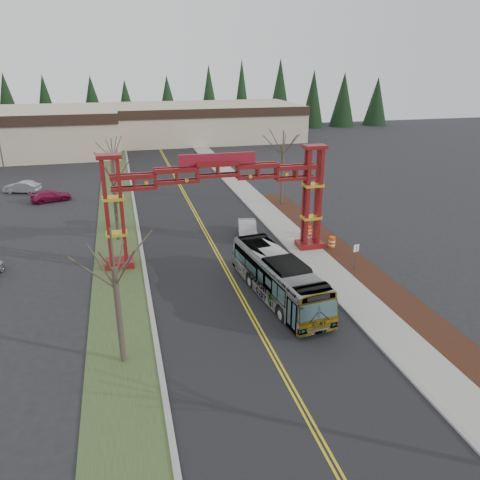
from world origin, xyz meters
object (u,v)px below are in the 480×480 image
object	(u,v)px
parked_car_mid_a	(51,196)
bare_tree_median_far	(113,157)
transit_bus	(278,277)
bare_tree_median_near	(114,268)
parked_car_far_a	(22,187)
silver_sedan	(247,229)
gateway_arch	(218,187)
bare_tree_right_far	(283,152)
barrel_north	(308,231)
bare_tree_median_mid	(113,179)
street_sign	(356,252)
barrel_mid	(314,235)
retail_building_east	(204,122)
barrel_south	(332,243)

from	to	relation	value
parked_car_mid_a	bare_tree_median_far	bearing A→B (deg)	-129.99
transit_bus	parked_car_mid_a	xyz separation A→B (m)	(-17.78, 28.92, -0.89)
parked_car_mid_a	bare_tree_median_near	distance (m)	34.89
parked_car_far_a	silver_sedan	bearing A→B (deg)	67.09
gateway_arch	silver_sedan	bearing A→B (deg)	48.85
parked_car_mid_a	bare_tree_right_far	bearing A→B (deg)	-124.14
bare_tree_median_far	bare_tree_right_far	distance (m)	18.60
bare_tree_median_far	barrel_north	world-z (taller)	bare_tree_median_far
barrel_north	bare_tree_median_mid	bearing A→B (deg)	169.12
bare_tree_median_mid	barrel_north	world-z (taller)	bare_tree_median_mid
silver_sedan	parked_car_far_a	size ratio (longest dim) A/B	1.06
bare_tree_median_mid	street_sign	xyz separation A→B (m)	(17.59, -11.30, -4.10)
gateway_arch	bare_tree_right_far	size ratio (longest dim) A/B	2.22
bare_tree_median_mid	barrel_north	size ratio (longest dim) A/B	8.05
parked_car_mid_a	barrel_north	world-z (taller)	parked_car_mid_a
parked_car_far_a	bare_tree_right_far	xyz separation A→B (m)	(29.21, -12.69, 5.17)
bare_tree_median_mid	barrel_mid	xyz separation A→B (m)	(17.13, -4.30, -5.18)
gateway_arch	bare_tree_right_far	bearing A→B (deg)	52.81
parked_car_far_a	street_sign	xyz separation A→B (m)	(28.80, -31.08, 0.83)
parked_car_far_a	bare_tree_median_mid	bearing A→B (deg)	50.56
retail_building_east	bare_tree_median_far	bearing A→B (deg)	-112.20
bare_tree_median_mid	barrel_mid	size ratio (longest dim) A/B	8.09
retail_building_east	barrel_north	world-z (taller)	retail_building_east
barrel_mid	retail_building_east	bearing A→B (deg)	89.17
transit_bus	bare_tree_median_near	world-z (taller)	bare_tree_median_near
bare_tree_median_near	street_sign	bearing A→B (deg)	23.32
barrel_mid	bare_tree_right_far	bearing A→B (deg)	85.64
bare_tree_median_far	barrel_mid	xyz separation A→B (m)	(17.13, -16.06, -4.94)
transit_bus	parked_car_mid_a	size ratio (longest dim) A/B	2.47
street_sign	barrel_north	world-z (taller)	street_sign
retail_building_east	street_sign	distance (m)	67.19
parked_car_mid_a	bare_tree_right_far	distance (m)	27.04
bare_tree_median_near	silver_sedan	bearing A→B (deg)	55.61
bare_tree_median_near	barrel_south	world-z (taller)	bare_tree_median_near
silver_sedan	bare_tree_median_mid	bearing A→B (deg)	-178.30
transit_bus	parked_car_far_a	bearing A→B (deg)	115.82
retail_building_east	barrel_mid	bearing A→B (deg)	-90.83
bare_tree_median_mid	bare_tree_median_near	bearing A→B (deg)	-90.00
bare_tree_median_far	parked_car_far_a	bearing A→B (deg)	144.41
barrel_south	barrel_mid	bearing A→B (deg)	106.18
transit_bus	bare_tree_right_far	xyz separation A→B (m)	(7.58, 21.14, 4.36)
bare_tree_median_near	bare_tree_median_far	size ratio (longest dim) A/B	1.03
retail_building_east	bare_tree_median_mid	size ratio (longest dim) A/B	4.99
barrel_north	parked_car_far_a	bearing A→B (deg)	140.77
bare_tree_median_far	bare_tree_right_far	xyz separation A→B (m)	(18.00, -4.67, 0.48)
silver_sedan	bare_tree_median_far	world-z (taller)	bare_tree_median_far
gateway_arch	barrel_mid	size ratio (longest dim) A/B	19.32
gateway_arch	barrel_south	bearing A→B (deg)	-3.32
silver_sedan	transit_bus	bearing A→B (deg)	-83.13
transit_bus	silver_sedan	world-z (taller)	transit_bus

